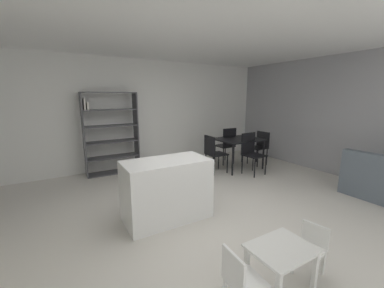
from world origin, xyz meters
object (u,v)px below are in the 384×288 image
object	(u,v)px
dining_chair_island_side	(213,151)
dining_chair_window_side	(260,145)
kitchen_island	(167,190)
dining_chair_far	(227,143)
child_table	(281,255)
open_bookshelf	(110,132)
dining_chair_near	(251,150)
dining_table	(239,142)
child_chair_left	(240,280)
child_chair_right	(311,247)

from	to	relation	value
dining_chair_island_side	dining_chair_window_side	bearing A→B (deg)	-88.41
kitchen_island	dining_chair_window_side	xyz separation A→B (m)	(3.36, 1.40, 0.08)
kitchen_island	dining_chair_far	bearing A→B (deg)	35.46
child_table	dining_chair_window_side	bearing A→B (deg)	46.36
open_bookshelf	dining_chair_near	bearing A→B (deg)	-30.71
open_bookshelf	child_table	world-z (taller)	open_bookshelf
dining_chair_near	dining_chair_window_side	xyz separation A→B (m)	(0.77, 0.45, -0.03)
dining_table	dining_chair_window_side	world-z (taller)	dining_chair_window_side
open_bookshelf	dining_chair_island_side	world-z (taller)	open_bookshelf
child_chair_left	dining_chair_window_side	distance (m)	4.73
child_chair_right	dining_chair_near	world-z (taller)	dining_chair_near
dining_table	dining_chair_near	size ratio (longest dim) A/B	1.15
dining_chair_island_side	dining_chair_far	xyz separation A→B (m)	(0.77, 0.45, 0.04)
kitchen_island	dining_table	bearing A→B (deg)	28.26
kitchen_island	open_bookshelf	size ratio (longest dim) A/B	0.65
kitchen_island	open_bookshelf	bearing A→B (deg)	95.06
dining_chair_window_side	child_table	bearing A→B (deg)	-44.96
child_chair_left	dining_chair_far	distance (m)	4.55
dining_chair_near	dining_chair_window_side	distance (m)	0.89
child_chair_right	dining_chair_island_side	xyz separation A→B (m)	(1.02, 3.16, 0.25)
open_bookshelf	dining_chair_near	size ratio (longest dim) A/B	1.97
child_chair_right	dining_table	size ratio (longest dim) A/B	0.46
open_bookshelf	dining_chair_window_side	size ratio (longest dim) A/B	2.16
dining_chair_far	child_chair_right	bearing A→B (deg)	64.41
open_bookshelf	child_table	bearing A→B (deg)	-82.65
child_table	dining_chair_window_side	distance (m)	4.38
kitchen_island	dining_chair_near	bearing A→B (deg)	20.03
child_chair_right	dining_chair_window_side	size ratio (longest dim) A/B	0.58
dining_chair_far	kitchen_island	bearing A→B (deg)	36.24
dining_chair_window_side	kitchen_island	bearing A→B (deg)	-68.71
child_chair_left	dining_chair_window_side	size ratio (longest dim) A/B	0.68
open_bookshelf	dining_chair_island_side	size ratio (longest dim) A/B	2.10
dining_chair_near	child_table	bearing A→B (deg)	-134.73
dining_table	dining_chair_window_side	bearing A→B (deg)	0.15
child_chair_right	dining_chair_far	xyz separation A→B (m)	(1.79, 3.61, 0.29)
dining_chair_window_side	child_chair_right	bearing A→B (deg)	-40.23
kitchen_island	child_chair_right	bearing A→B (deg)	-65.45
dining_chair_far	dining_table	bearing A→B (deg)	90.95
open_bookshelf	dining_chair_far	distance (m)	2.96
kitchen_island	child_chair_right	size ratio (longest dim) A/B	2.42
open_bookshelf	dining_chair_window_side	bearing A→B (deg)	-18.78
open_bookshelf	dining_chair_island_side	xyz separation A→B (m)	(2.06, -1.22, -0.44)
child_chair_left	dining_table	world-z (taller)	dining_table
child_table	child_chair_right	xyz separation A→B (m)	(0.47, 0.01, -0.09)
child_table	child_chair_right	distance (m)	0.48
open_bookshelf	dining_table	size ratio (longest dim) A/B	1.71
child_chair_right	dining_chair_near	xyz separation A→B (m)	(1.78, 2.71, 0.28)
kitchen_island	child_chair_left	bearing A→B (deg)	-94.80
child_table	dining_chair_window_side	world-z (taller)	dining_chair_window_side
child_table	child_chair_right	world-z (taller)	child_chair_right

